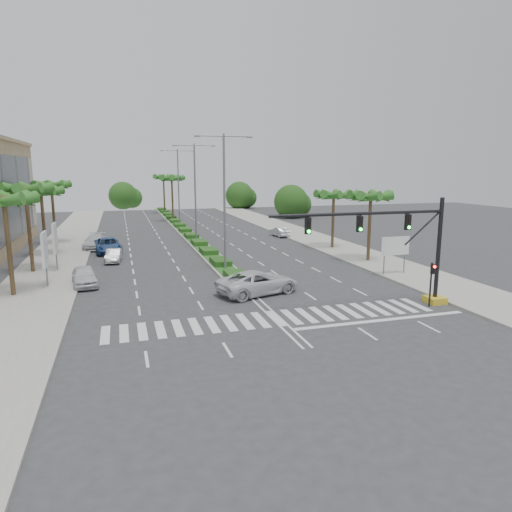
% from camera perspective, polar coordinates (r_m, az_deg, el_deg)
% --- Properties ---
extents(ground, '(160.00, 160.00, 0.00)m').
position_cam_1_polar(ground, '(28.30, 2.52, -7.80)').
color(ground, '#333335').
rests_on(ground, ground).
extents(footpath_right, '(6.00, 120.00, 0.15)m').
position_cam_1_polar(footpath_right, '(52.08, 11.15, 0.71)').
color(footpath_right, gray).
rests_on(footpath_right, ground).
extents(footpath_left, '(6.00, 120.00, 0.15)m').
position_cam_1_polar(footpath_left, '(46.63, -24.13, -1.22)').
color(footpath_left, gray).
rests_on(footpath_left, ground).
extents(median, '(2.20, 75.00, 0.20)m').
position_cam_1_polar(median, '(71.43, -9.41, 3.49)').
color(median, gray).
rests_on(median, ground).
extents(median_grass, '(1.80, 75.00, 0.04)m').
position_cam_1_polar(median_grass, '(71.42, -9.41, 3.58)').
color(median_grass, '#23531C').
rests_on(median_grass, median).
extents(signal_gantry, '(12.60, 1.20, 7.20)m').
position_cam_1_polar(signal_gantry, '(31.63, 18.65, 0.10)').
color(signal_gantry, gold).
rests_on(signal_gantry, ground).
extents(pedestrian_signal, '(0.28, 0.36, 3.00)m').
position_cam_1_polar(pedestrian_signal, '(32.16, 21.13, -2.47)').
color(pedestrian_signal, black).
rests_on(pedestrian_signal, ground).
extents(direction_sign, '(2.70, 0.11, 3.40)m').
position_cam_1_polar(direction_sign, '(40.65, 17.00, 1.03)').
color(direction_sign, slate).
rests_on(direction_sign, ground).
extents(billboard_near, '(0.18, 2.10, 4.35)m').
position_cam_1_polar(billboard_near, '(38.23, -24.90, 0.67)').
color(billboard_near, slate).
rests_on(billboard_near, ground).
extents(billboard_far, '(0.18, 2.10, 4.35)m').
position_cam_1_polar(billboard_far, '(44.10, -23.84, 1.98)').
color(billboard_far, slate).
rests_on(billboard_far, ground).
extents(palm_left_near, '(4.57, 4.68, 7.55)m').
position_cam_1_polar(palm_left_near, '(36.21, -28.95, 5.77)').
color(palm_left_near, brown).
rests_on(palm_left_near, ground).
extents(palm_left_mid, '(4.57, 4.68, 7.95)m').
position_cam_1_polar(palm_left_mid, '(44.03, -26.84, 7.12)').
color(palm_left_mid, brown).
rests_on(palm_left_mid, ground).
extents(palm_left_far, '(4.57, 4.68, 7.35)m').
position_cam_1_polar(palm_left_far, '(51.95, -25.28, 6.99)').
color(palm_left_far, brown).
rests_on(palm_left_far, ground).
extents(palm_left_end, '(4.57, 4.68, 7.75)m').
position_cam_1_polar(palm_left_end, '(59.85, -24.21, 7.82)').
color(palm_left_end, brown).
rests_on(palm_left_end, ground).
extents(palm_right_near, '(4.57, 4.68, 7.05)m').
position_cam_1_polar(palm_right_near, '(45.82, 14.15, 6.96)').
color(palm_right_near, brown).
rests_on(palm_right_near, ground).
extents(palm_right_far, '(4.57, 4.68, 6.75)m').
position_cam_1_polar(palm_right_far, '(52.86, 9.69, 7.28)').
color(palm_right_far, brown).
rests_on(palm_right_far, ground).
extents(palm_median_a, '(4.57, 4.68, 8.05)m').
position_cam_1_polar(palm_median_a, '(80.83, -10.49, 9.32)').
color(palm_median_a, brown).
rests_on(palm_median_a, ground).
extents(palm_median_b, '(4.57, 4.68, 8.05)m').
position_cam_1_polar(palm_median_b, '(95.75, -11.49, 9.49)').
color(palm_median_b, brown).
rests_on(palm_median_b, ground).
extents(streetlight_near, '(5.10, 0.25, 12.00)m').
position_cam_1_polar(streetlight_near, '(40.36, -3.98, 7.63)').
color(streetlight_near, slate).
rests_on(streetlight_near, ground).
extents(streetlight_mid, '(5.10, 0.25, 12.00)m').
position_cam_1_polar(streetlight_mid, '(56.07, -7.62, 8.45)').
color(streetlight_mid, slate).
rests_on(streetlight_mid, ground).
extents(streetlight_far, '(5.10, 0.25, 12.00)m').
position_cam_1_polar(streetlight_far, '(71.90, -9.67, 8.89)').
color(streetlight_far, slate).
rests_on(streetlight_far, ground).
extents(car_parked_a, '(2.37, 4.72, 1.54)m').
position_cam_1_polar(car_parked_a, '(38.23, -20.66, -2.37)').
color(car_parked_a, silver).
rests_on(car_parked_a, ground).
extents(car_parked_b, '(1.73, 4.00, 1.28)m').
position_cam_1_polar(car_parked_b, '(47.14, -17.38, 0.07)').
color(car_parked_b, '#9F9FA4').
rests_on(car_parked_b, ground).
extents(car_parked_c, '(3.27, 6.03, 1.61)m').
position_cam_1_polar(car_parked_c, '(52.51, -18.03, 1.27)').
color(car_parked_c, '#2C4E88').
rests_on(car_parked_c, ground).
extents(car_parked_d, '(2.74, 5.71, 1.60)m').
position_cam_1_polar(car_parked_d, '(55.72, -19.49, 1.70)').
color(car_parked_d, silver).
rests_on(car_parked_d, ground).
extents(car_crossing, '(6.76, 4.54, 1.72)m').
position_cam_1_polar(car_crossing, '(33.49, 0.26, -3.30)').
color(car_crossing, silver).
rests_on(car_crossing, ground).
extents(car_right, '(1.77, 4.00, 1.28)m').
position_cam_1_polar(car_right, '(62.10, 2.95, 3.03)').
color(car_right, '#BABBBF').
rests_on(car_right, ground).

